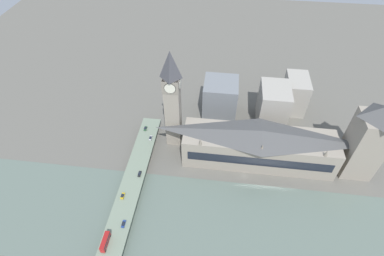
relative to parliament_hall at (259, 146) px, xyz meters
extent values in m
plane|color=#605E56|center=(-15.43, 8.00, -14.18)|extent=(600.00, 600.00, 0.00)
cube|color=slate|center=(-52.93, 8.00, -14.03)|extent=(63.00, 360.00, 0.30)
cube|color=gray|center=(0.06, 0.00, -2.56)|extent=(24.97, 100.22, 23.23)
cube|color=black|center=(-12.58, 0.00, -1.40)|extent=(0.40, 92.20, 6.97)
pyramid|color=#4C4C4C|center=(0.06, 0.00, 11.70)|extent=(24.47, 98.22, 5.28)
cone|color=gray|center=(-11.43, -38.08, 11.56)|extent=(2.20, 2.20, 5.00)
cone|color=gray|center=(-11.43, 0.00, 11.56)|extent=(2.20, 2.20, 5.00)
cone|color=gray|center=(-11.43, 38.08, 11.56)|extent=(2.20, 2.20, 5.00)
cube|color=gray|center=(11.54, 59.13, 13.92)|extent=(10.05, 10.05, 56.19)
cube|color=gray|center=(11.54, 59.13, 37.49)|extent=(10.65, 10.65, 9.04)
cylinder|color=black|center=(6.34, 59.13, 37.49)|extent=(0.50, 7.43, 7.43)
cylinder|color=silver|center=(6.24, 59.13, 37.49)|extent=(0.62, 6.88, 6.88)
cylinder|color=black|center=(16.74, 59.13, 37.49)|extent=(0.50, 7.43, 7.43)
cylinder|color=silver|center=(16.84, 59.13, 37.49)|extent=(0.62, 6.88, 6.88)
cylinder|color=black|center=(11.54, 53.94, 37.49)|extent=(7.43, 0.50, 7.43)
cylinder|color=silver|center=(11.54, 53.83, 37.49)|extent=(6.88, 0.62, 6.88)
cylinder|color=black|center=(11.54, 64.33, 37.49)|extent=(7.43, 0.50, 7.43)
cylinder|color=silver|center=(11.54, 64.44, 37.49)|extent=(6.88, 0.62, 6.88)
pyramid|color=#424247|center=(11.54, 59.13, 51.11)|extent=(10.25, 10.25, 18.18)
cube|color=gray|center=(0.06, -63.84, 9.27)|extent=(19.46, 19.46, 46.89)
pyramid|color=#4C4C4C|center=(0.06, -63.84, 37.10)|extent=(19.46, 19.46, 8.76)
cube|color=#5D6A59|center=(-52.93, 78.93, -11.90)|extent=(3.00, 11.52, 4.55)
cube|color=#5D6A59|center=(2.37, 78.93, -11.90)|extent=(3.00, 11.52, 4.55)
cube|color=gray|center=(-52.93, 78.93, -9.02)|extent=(158.01, 13.55, 1.20)
cube|color=red|center=(-73.44, 82.15, -6.96)|extent=(10.26, 2.51, 2.01)
cube|color=black|center=(-73.44, 82.15, -6.56)|extent=(9.23, 2.57, 0.88)
cube|color=red|center=(-73.44, 82.15, -4.78)|extent=(10.05, 2.51, 2.36)
cube|color=black|center=(-73.44, 82.15, -4.66)|extent=(9.23, 2.57, 1.13)
cube|color=maroon|center=(-73.44, 82.15, -3.52)|extent=(9.95, 2.39, 0.16)
cylinder|color=black|center=(-69.23, 81.00, -7.85)|extent=(1.14, 0.28, 1.14)
cylinder|color=black|center=(-69.23, 83.29, -7.85)|extent=(1.14, 0.28, 1.14)
cylinder|color=black|center=(-77.55, 81.00, -7.85)|extent=(1.14, 0.28, 1.14)
cylinder|color=black|center=(-77.55, 83.29, -7.85)|extent=(1.14, 0.28, 1.14)
cube|color=navy|center=(-61.41, 75.98, -7.90)|extent=(4.55, 1.77, 0.58)
cube|color=black|center=(-61.55, 75.98, -7.33)|extent=(2.36, 1.59, 0.55)
cylinder|color=black|center=(-59.60, 75.19, -8.09)|extent=(0.66, 0.22, 0.66)
cylinder|color=black|center=(-59.60, 76.77, -8.09)|extent=(0.66, 0.22, 0.66)
cylinder|color=black|center=(-63.22, 75.19, -8.09)|extent=(0.66, 0.22, 0.66)
cylinder|color=black|center=(-63.22, 76.77, -8.09)|extent=(0.66, 0.22, 0.66)
cube|color=silver|center=(5.32, 75.41, -7.88)|extent=(4.51, 1.83, 0.62)
cube|color=black|center=(5.18, 75.41, -7.35)|extent=(2.34, 1.65, 0.45)
cylinder|color=black|center=(7.13, 74.59, -8.11)|extent=(0.63, 0.22, 0.63)
cylinder|color=black|center=(7.13, 76.24, -8.11)|extent=(0.63, 0.22, 0.63)
cylinder|color=black|center=(3.50, 74.59, -8.11)|extent=(0.63, 0.22, 0.63)
cylinder|color=black|center=(3.50, 76.24, -8.11)|extent=(0.63, 0.22, 0.63)
cube|color=#2D5638|center=(14.37, 81.38, -7.84)|extent=(4.49, 1.85, 0.64)
cube|color=black|center=(14.23, 81.38, -7.26)|extent=(2.34, 1.66, 0.53)
cylinder|color=black|center=(16.11, 80.54, -8.07)|extent=(0.71, 0.22, 0.71)
cylinder|color=black|center=(16.11, 82.21, -8.07)|extent=(0.71, 0.22, 0.71)
cylinder|color=black|center=(12.62, 80.54, -8.07)|extent=(0.71, 0.22, 0.71)
cylinder|color=black|center=(12.62, 82.21, -8.07)|extent=(0.71, 0.22, 0.71)
cube|color=gold|center=(-43.84, 81.60, -7.82)|extent=(4.37, 1.84, 0.69)
cube|color=black|center=(-43.97, 81.60, -7.20)|extent=(2.27, 1.66, 0.55)
cylinder|color=black|center=(-42.15, 80.77, -8.07)|extent=(0.71, 0.22, 0.71)
cylinder|color=black|center=(-42.15, 82.43, -8.07)|extent=(0.71, 0.22, 0.71)
cylinder|color=black|center=(-45.53, 80.77, -8.07)|extent=(0.71, 0.22, 0.71)
cylinder|color=black|center=(-45.53, 82.43, -8.07)|extent=(0.71, 0.22, 0.71)
cube|color=black|center=(-26.59, 75.49, -7.84)|extent=(4.45, 1.72, 0.71)
cube|color=black|center=(-26.72, 75.49, -7.25)|extent=(2.31, 1.55, 0.47)
cylinder|color=black|center=(-24.82, 74.71, -8.10)|extent=(0.65, 0.22, 0.65)
cylinder|color=black|center=(-24.82, 76.26, -8.10)|extent=(0.65, 0.22, 0.65)
cylinder|color=black|center=(-28.36, 74.71, -8.10)|extent=(0.65, 0.22, 0.65)
cylinder|color=black|center=(-28.36, 76.26, -8.10)|extent=(0.65, 0.22, 0.65)
cube|color=slate|center=(46.46, 28.35, 0.57)|extent=(25.76, 25.78, 29.50)
cube|color=#A39E93|center=(59.85, -30.68, 0.09)|extent=(26.39, 16.50, 28.53)
cube|color=#A39E93|center=(40.93, -11.68, 1.66)|extent=(27.63, 21.22, 31.66)
camera|label=1|loc=(-136.85, 27.79, 149.07)|focal=28.00mm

